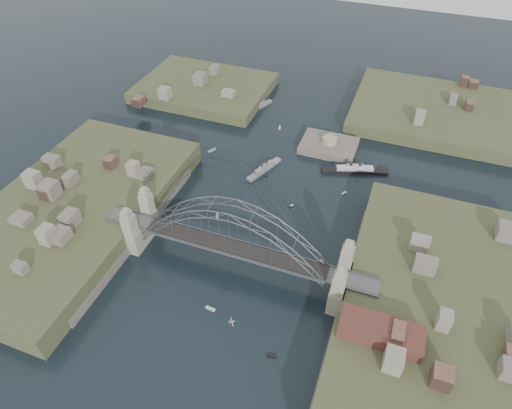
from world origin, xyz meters
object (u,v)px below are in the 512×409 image
object	(u,v)px
naval_cruiser_near	(264,169)
naval_cruiser_far	(259,106)
wharf_shed	(381,332)
fort_island	(328,149)
bridge	(234,238)
ocean_liner	(355,170)

from	to	relation	value
naval_cruiser_near	naval_cruiser_far	size ratio (longest dim) A/B	1.18
wharf_shed	naval_cruiser_far	bearing A→B (deg)	123.56
wharf_shed	naval_cruiser_near	bearing A→B (deg)	130.09
fort_island	wharf_shed	world-z (taller)	wharf_shed
naval_cruiser_near	wharf_shed	bearing A→B (deg)	-49.91
bridge	wharf_shed	distance (m)	46.23
wharf_shed	ocean_liner	size ratio (longest dim) A/B	0.81
naval_cruiser_near	naval_cruiser_far	world-z (taller)	naval_cruiser_near
bridge	fort_island	xyz separation A→B (m)	(12.00, 70.00, -12.66)
naval_cruiser_near	naval_cruiser_far	bearing A→B (deg)	112.33
naval_cruiser_far	naval_cruiser_near	bearing A→B (deg)	-67.67
bridge	naval_cruiser_near	size ratio (longest dim) A/B	4.84
bridge	wharf_shed	world-z (taller)	bridge
bridge	naval_cruiser_far	xyz separation A→B (m)	(-25.43, 90.65, -11.53)
bridge	ocean_liner	distance (m)	64.50
fort_island	naval_cruiser_near	xyz separation A→B (m)	(-19.64, -22.66, 1.16)
ocean_liner	naval_cruiser_near	bearing A→B (deg)	-161.11
fort_island	wharf_shed	xyz separation A→B (m)	(32.00, -84.00, 10.34)
bridge	ocean_liner	size ratio (longest dim) A/B	3.40
naval_cruiser_far	ocean_liner	world-z (taller)	ocean_liner
naval_cruiser_near	ocean_liner	distance (m)	34.29
fort_island	wharf_shed	bearing A→B (deg)	-69.15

